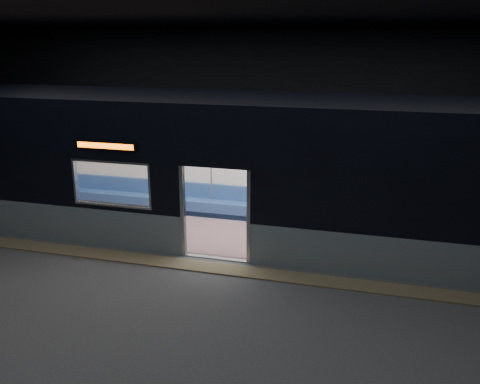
% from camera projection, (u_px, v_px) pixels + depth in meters
% --- Properties ---
extents(station_floor, '(24.00, 14.00, 0.01)m').
position_uv_depth(station_floor, '(200.00, 280.00, 10.13)').
color(station_floor, '#47494C').
rests_on(station_floor, ground).
extents(station_envelope, '(24.00, 14.00, 5.00)m').
position_uv_depth(station_envelope, '(195.00, 94.00, 9.06)').
color(station_envelope, black).
rests_on(station_envelope, station_floor).
extents(tactile_strip, '(22.80, 0.50, 0.03)m').
position_uv_depth(tactile_strip, '(209.00, 267.00, 10.63)').
color(tactile_strip, '#8C7F59').
rests_on(tactile_strip, station_floor).
extents(metro_car, '(18.00, 3.04, 3.35)m').
position_uv_depth(metro_car, '(234.00, 161.00, 11.94)').
color(metro_car, '#84979D').
rests_on(metro_car, station_floor).
extents(passenger, '(0.48, 0.78, 1.46)m').
position_uv_depth(passenger, '(316.00, 196.00, 12.69)').
color(passenger, black).
rests_on(passenger, metro_car).
extents(handbag, '(0.36, 0.32, 0.16)m').
position_uv_depth(handbag, '(313.00, 204.00, 12.51)').
color(handbag, black).
rests_on(handbag, passenger).
extents(transit_map, '(0.93, 0.03, 0.61)m').
position_uv_depth(transit_map, '(453.00, 178.00, 12.00)').
color(transit_map, white).
rests_on(transit_map, metro_car).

